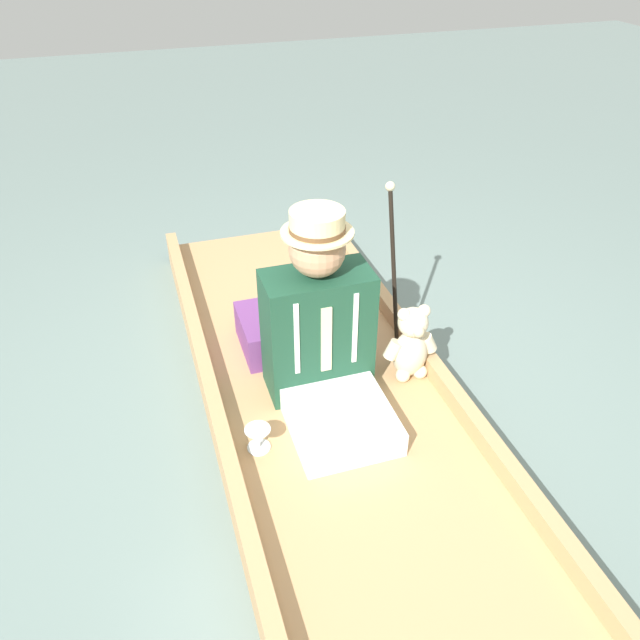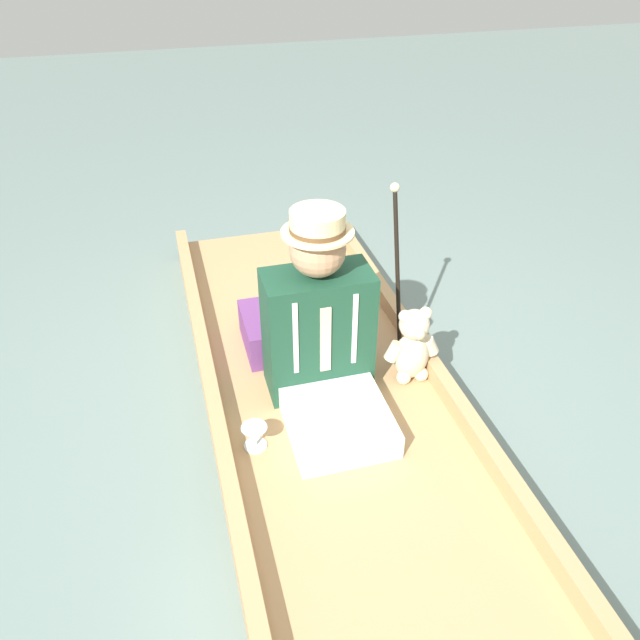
{
  "view_description": "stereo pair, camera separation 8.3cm",
  "coord_description": "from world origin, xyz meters",
  "px_view_note": "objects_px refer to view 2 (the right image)",
  "views": [
    {
      "loc": [
        0.65,
        1.92,
        1.93
      ],
      "look_at": [
        0.02,
        -0.06,
        0.49
      ],
      "focal_mm": 35.0,
      "sensor_mm": 36.0,
      "label": 1
    },
    {
      "loc": [
        0.57,
        1.95,
        1.93
      ],
      "look_at": [
        0.02,
        -0.06,
        0.49
      ],
      "focal_mm": 35.0,
      "sensor_mm": 36.0,
      "label": 2
    }
  ],
  "objects_px": {
    "walking_cane": "(397,254)",
    "teddy_bear": "(412,346)",
    "wine_glass": "(255,433)",
    "seated_person": "(322,334)"
  },
  "relations": [
    {
      "from": "walking_cane",
      "to": "teddy_bear",
      "type": "bearing_deg",
      "value": 84.27
    },
    {
      "from": "teddy_bear",
      "to": "wine_glass",
      "type": "height_order",
      "value": "teddy_bear"
    },
    {
      "from": "teddy_bear",
      "to": "walking_cane",
      "type": "distance_m",
      "value": 0.43
    },
    {
      "from": "seated_person",
      "to": "walking_cane",
      "type": "distance_m",
      "value": 0.56
    },
    {
      "from": "wine_glass",
      "to": "seated_person",
      "type": "bearing_deg",
      "value": -144.4
    },
    {
      "from": "seated_person",
      "to": "wine_glass",
      "type": "xyz_separation_m",
      "value": [
        0.34,
        0.24,
        -0.24
      ]
    },
    {
      "from": "teddy_bear",
      "to": "walking_cane",
      "type": "bearing_deg",
      "value": -95.73
    },
    {
      "from": "wine_glass",
      "to": "walking_cane",
      "type": "bearing_deg",
      "value": -144.12
    },
    {
      "from": "teddy_bear",
      "to": "wine_glass",
      "type": "bearing_deg",
      "value": 17.69
    },
    {
      "from": "teddy_bear",
      "to": "walking_cane",
      "type": "xyz_separation_m",
      "value": [
        -0.03,
        -0.33,
        0.28
      ]
    }
  ]
}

